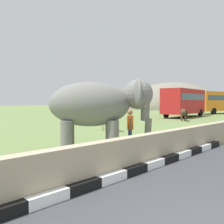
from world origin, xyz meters
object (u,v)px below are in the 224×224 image
cow_near (109,118)px  cow_mid (184,112)px  elephant (99,105)px  bus_orange (221,101)px  person_handler (130,127)px  bus_red (184,101)px

cow_near → cow_mid: (11.27, 0.47, 0.00)m
elephant → bus_orange: bearing=13.0°
person_handler → cow_mid: size_ratio=0.91×
person_handler → cow_mid: (14.84, 5.31, -0.06)m
cow_mid → bus_red: bearing=27.1°
elephant → person_handler: (1.58, -0.21, -0.93)m
elephant → bus_red: size_ratio=0.45×
person_handler → bus_orange: (32.58, 8.11, 1.16)m
bus_red → elephant: bearing=-160.1°
cow_near → cow_mid: bearing=2.4°
cow_mid → person_handler: bearing=-160.3°
person_handler → bus_orange: size_ratio=0.16×
elephant → cow_near: bearing=41.9°
cow_mid → bus_orange: bearing=9.0°
person_handler → bus_red: bus_red is taller
elephant → bus_orange: 35.07m
bus_red → cow_mid: size_ratio=4.80×
person_handler → cow_near: person_handler is taller
elephant → person_handler: elephant is taller
cow_near → cow_mid: same height
bus_orange → cow_near: (-29.01, -3.27, -1.21)m
bus_red → bus_orange: bearing=-0.4°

